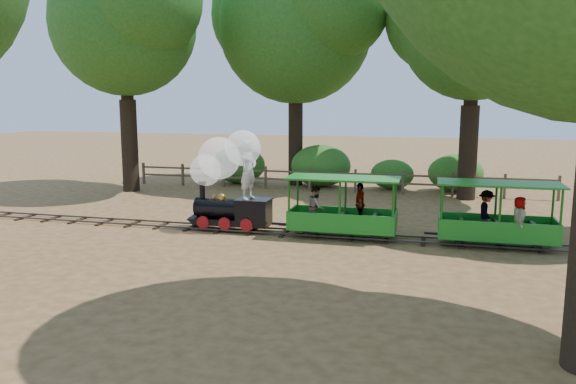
% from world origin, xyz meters
% --- Properties ---
extents(ground, '(90.00, 90.00, 0.00)m').
position_xyz_m(ground, '(0.00, 0.00, 0.00)').
color(ground, '#A47546').
rests_on(ground, ground).
extents(track, '(22.00, 1.00, 0.10)m').
position_xyz_m(track, '(0.00, 0.00, 0.07)').
color(track, '#3F3D3A').
rests_on(track, ground).
extents(locomotive, '(2.70, 1.27, 3.10)m').
position_xyz_m(locomotive, '(-1.83, 0.06, 1.75)').
color(locomotive, black).
rests_on(locomotive, ground).
extents(carriage_front, '(3.18, 1.30, 1.65)m').
position_xyz_m(carriage_front, '(1.66, -0.01, 0.75)').
color(carriage_front, '#1C8320').
rests_on(carriage_front, track).
extents(carriage_rear, '(3.18, 1.30, 1.65)m').
position_xyz_m(carriage_rear, '(5.90, -0.01, 0.75)').
color(carriage_rear, '#1C8320').
rests_on(carriage_rear, track).
extents(oak_nw, '(7.53, 6.62, 10.09)m').
position_xyz_m(oak_nw, '(-8.53, 6.08, 7.37)').
color(oak_nw, '#2D2116').
rests_on(oak_nw, ground).
extents(oak_nc, '(8.65, 7.62, 10.65)m').
position_xyz_m(oak_nc, '(-2.03, 9.59, 7.54)').
color(oak_nc, '#2D2116').
rests_on(oak_nc, ground).
extents(oak_ne, '(6.96, 6.13, 9.44)m').
position_xyz_m(oak_ne, '(5.47, 7.58, 6.92)').
color(oak_ne, '#2D2116').
rests_on(oak_ne, ground).
extents(fence, '(18.10, 0.10, 1.00)m').
position_xyz_m(fence, '(0.00, 8.00, 0.58)').
color(fence, brown).
rests_on(fence, ground).
extents(shrub_west, '(2.54, 1.95, 1.76)m').
position_xyz_m(shrub_west, '(-4.72, 9.30, 0.88)').
color(shrub_west, '#2D6B1E').
rests_on(shrub_west, ground).
extents(shrub_mid_w, '(2.75, 2.11, 1.90)m').
position_xyz_m(shrub_mid_w, '(-0.76, 9.30, 0.95)').
color(shrub_mid_w, '#2D6B1E').
rests_on(shrub_mid_w, ground).
extents(shrub_mid_e, '(1.90, 1.46, 1.32)m').
position_xyz_m(shrub_mid_e, '(2.45, 9.30, 0.66)').
color(shrub_mid_e, '#2D6B1E').
rests_on(shrub_mid_e, ground).
extents(shrub_east, '(2.34, 1.80, 1.62)m').
position_xyz_m(shrub_east, '(5.14, 9.30, 0.81)').
color(shrub_east, '#2D6B1E').
rests_on(shrub_east, ground).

